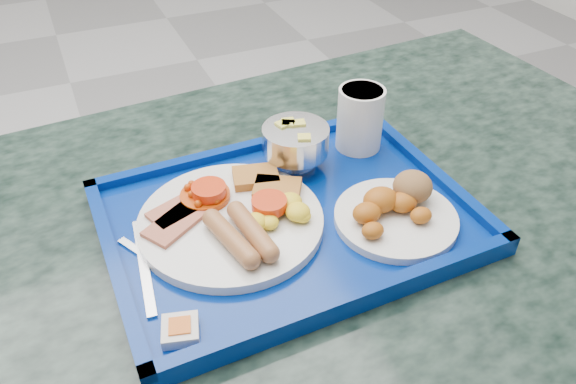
# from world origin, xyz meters

# --- Properties ---
(floor) EXTENTS (6.00, 6.00, 0.00)m
(floor) POSITION_xyz_m (0.00, 0.00, 0.00)
(floor) COLOR #9B9B9E
(floor) RESTS_ON ground
(table) EXTENTS (1.35, 0.94, 0.81)m
(table) POSITION_xyz_m (0.23, -0.94, 0.60)
(table) COLOR gray
(table) RESTS_ON floor
(tray) EXTENTS (0.49, 0.36, 0.03)m
(tray) POSITION_xyz_m (0.20, -0.94, 0.82)
(tray) COLOR navy
(tray) RESTS_ON table
(main_plate) EXTENTS (0.25, 0.25, 0.04)m
(main_plate) POSITION_xyz_m (0.13, -0.93, 0.84)
(main_plate) COLOR silver
(main_plate) RESTS_ON tray
(bread_plate) EXTENTS (0.16, 0.16, 0.05)m
(bread_plate) POSITION_xyz_m (0.33, -1.00, 0.84)
(bread_plate) COLOR silver
(bread_plate) RESTS_ON tray
(fruit_bowl) EXTENTS (0.10, 0.10, 0.07)m
(fruit_bowl) POSITION_xyz_m (0.26, -0.84, 0.87)
(fruit_bowl) COLOR #B4B4B7
(fruit_bowl) RESTS_ON tray
(juice_cup) EXTENTS (0.07, 0.07, 0.10)m
(juice_cup) POSITION_xyz_m (0.37, -0.83, 0.88)
(juice_cup) COLOR white
(juice_cup) RESTS_ON tray
(spoon) EXTENTS (0.09, 0.15, 0.01)m
(spoon) POSITION_xyz_m (0.04, -0.90, 0.83)
(spoon) COLOR #B4B4B7
(spoon) RESTS_ON tray
(knife) EXTENTS (0.03, 0.17, 0.00)m
(knife) POSITION_xyz_m (0.00, -0.96, 0.83)
(knife) COLOR #B4B4B7
(knife) RESTS_ON tray
(jam_packet) EXTENTS (0.05, 0.05, 0.02)m
(jam_packet) POSITION_xyz_m (0.02, -1.07, 0.84)
(jam_packet) COLOR silver
(jam_packet) RESTS_ON tray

